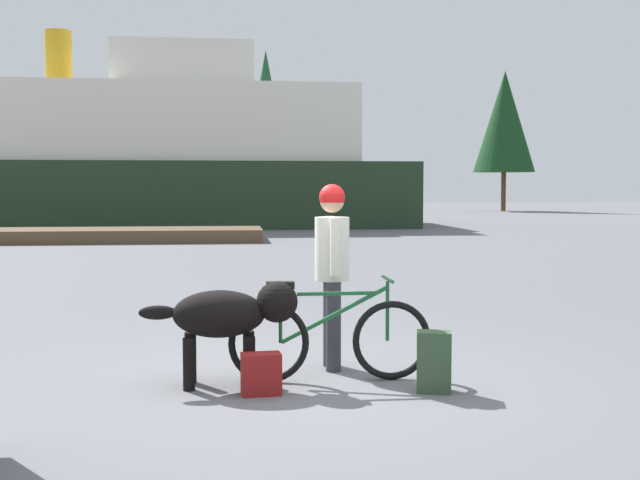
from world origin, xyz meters
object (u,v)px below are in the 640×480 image
(dog, at_px, (230,315))
(backpack, at_px, (434,362))
(bicycle, at_px, (329,338))
(person_cyclist, at_px, (332,258))
(handbag_pannier, at_px, (261,374))
(ferry_boat, at_px, (132,159))

(dog, xyz_separation_m, backpack, (1.67, -0.40, -0.35))
(bicycle, relative_size, dog, 1.32)
(person_cyclist, relative_size, dog, 1.28)
(person_cyclist, bearing_deg, bicycle, -100.11)
(bicycle, distance_m, handbag_pannier, 0.74)
(person_cyclist, height_order, handbag_pannier, person_cyclist)
(ferry_boat, bearing_deg, person_cyclist, -79.45)
(backpack, relative_size, handbag_pannier, 1.48)
(person_cyclist, distance_m, backpack, 1.42)
(bicycle, height_order, dog, bicycle)
(backpack, distance_m, handbag_pannier, 1.42)
(dog, xyz_separation_m, handbag_pannier, (0.25, -0.33, -0.43))
(handbag_pannier, bearing_deg, ferry_boat, 98.90)
(person_cyclist, relative_size, backpack, 3.40)
(handbag_pannier, bearing_deg, bicycle, 31.89)
(dog, bearing_deg, backpack, -13.53)
(backpack, xyz_separation_m, ferry_boat, (-5.92, 28.77, 2.65))
(person_cyclist, height_order, ferry_boat, ferry_boat)
(bicycle, height_order, handbag_pannier, bicycle)
(backpack, xyz_separation_m, handbag_pannier, (-1.42, 0.07, -0.08))
(backpack, relative_size, ferry_boat, 0.02)
(bicycle, xyz_separation_m, dog, (-0.85, -0.04, 0.22))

